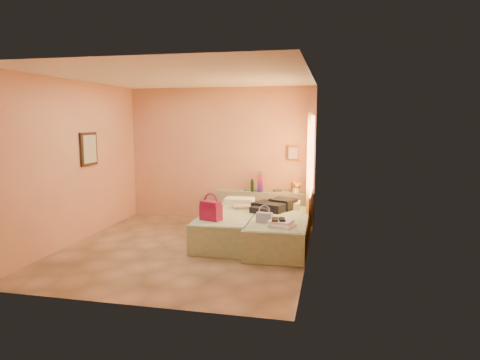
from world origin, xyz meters
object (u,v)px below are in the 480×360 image
object	(u,v)px
water_bottle	(252,186)
towel_stack	(282,224)
bed_left	(230,227)
bed_right	(279,232)
magenta_handbag	(211,210)
blue_handbag	(264,218)
flower_vase	(296,186)
headboard_ledge	(264,207)
green_book	(277,191)

from	to	relation	value
water_bottle	towel_stack	bearing A→B (deg)	-68.45
bed_left	bed_right	size ratio (longest dim) A/B	1.00
towel_stack	magenta_handbag	bearing A→B (deg)	169.38
magenta_handbag	blue_handbag	xyz separation A→B (m)	(0.88, 0.01, -0.08)
bed_left	bed_right	xyz separation A→B (m)	(0.90, -0.16, 0.00)
bed_right	flower_vase	bearing A→B (deg)	84.19
headboard_ledge	green_book	size ratio (longest dim) A/B	11.75
bed_right	magenta_handbag	size ratio (longest dim) A/B	5.91
water_bottle	blue_handbag	distance (m)	2.11
headboard_ledge	bed_right	bearing A→B (deg)	-72.39
bed_right	water_bottle	size ratio (longest dim) A/B	8.24
headboard_ledge	blue_handbag	distance (m)	2.12
headboard_ledge	towel_stack	world-z (taller)	headboard_ledge
water_bottle	flower_vase	world-z (taller)	flower_vase
green_book	flower_vase	distance (m)	0.43
flower_vase	magenta_handbag	bearing A→B (deg)	-120.48
flower_vase	blue_handbag	xyz separation A→B (m)	(-0.32, -2.02, -0.22)
green_book	water_bottle	bearing A→B (deg)	175.24
towel_stack	bed_right	bearing A→B (deg)	100.37
bed_right	water_bottle	bearing A→B (deg)	114.59
green_book	towel_stack	world-z (taller)	green_book
bed_left	headboard_ledge	bearing A→B (deg)	74.69
water_bottle	magenta_handbag	distance (m)	2.06
headboard_ledge	flower_vase	bearing A→B (deg)	-5.39
bed_left	flower_vase	distance (m)	1.84
headboard_ledge	water_bottle	size ratio (longest dim) A/B	8.45
bed_left	water_bottle	distance (m)	1.53
bed_right	towel_stack	distance (m)	0.74
bed_left	flower_vase	world-z (taller)	flower_vase
magenta_handbag	water_bottle	bearing A→B (deg)	100.81
towel_stack	blue_handbag	bearing A→B (deg)	142.82
bed_right	green_book	xyz separation A→B (m)	(-0.26, 1.71, 0.41)
magenta_handbag	towel_stack	size ratio (longest dim) A/B	0.97
water_bottle	blue_handbag	bearing A→B (deg)	-74.01
bed_left	magenta_handbag	xyz separation A→B (m)	(-0.17, -0.60, 0.41)
water_bottle	magenta_handbag	bearing A→B (deg)	-98.35
water_bottle	bed_left	bearing A→B (deg)	-95.23
headboard_ledge	magenta_handbag	size ratio (longest dim) A/B	6.05
bed_left	blue_handbag	world-z (taller)	blue_handbag
water_bottle	flower_vase	xyz separation A→B (m)	(0.90, -0.00, 0.02)
bed_right	blue_handbag	size ratio (longest dim) A/B	7.99
water_bottle	blue_handbag	world-z (taller)	water_bottle
headboard_ledge	bed_left	xyz separation A→B (m)	(-0.38, -1.49, -0.08)
headboard_ledge	towel_stack	bearing A→B (deg)	-74.41
green_book	blue_handbag	xyz separation A→B (m)	(0.07, -2.14, -0.08)
green_book	flower_vase	world-z (taller)	flower_vase
headboard_ledge	water_bottle	distance (m)	0.51
bed_left	green_book	bearing A→B (deg)	66.31
headboard_ledge	blue_handbag	xyz separation A→B (m)	(0.33, -2.08, 0.26)
bed_right	magenta_handbag	distance (m)	1.23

